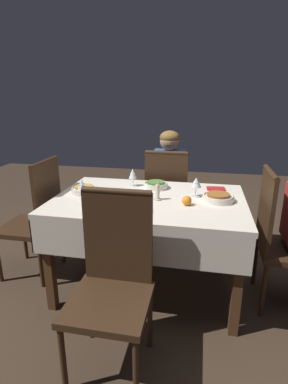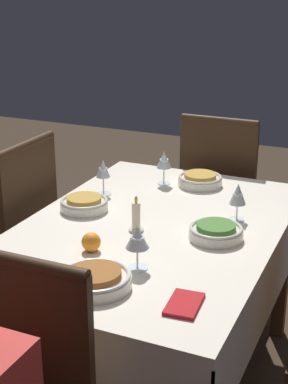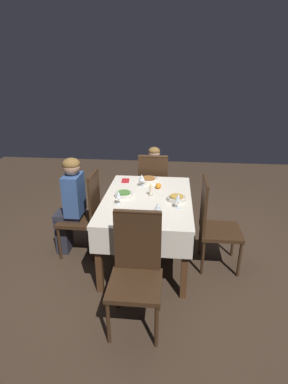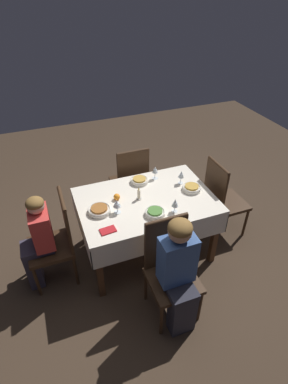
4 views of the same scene
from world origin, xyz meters
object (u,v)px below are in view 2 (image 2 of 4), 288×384
(bowl_south, at_px, (216,231))
(wine_glass_north, at_px, (103,170))
(orange_fruit, at_px, (91,242))
(chair_north, at_px, (11,240))
(bowl_north, at_px, (84,203))
(bowl_east, at_px, (200,180))
(wine_glass_west, at_px, (137,239))
(dining_table, at_px, (151,248))
(napkin_red_folded, at_px, (184,304))
(wine_glass_south, at_px, (238,195))
(chair_east, at_px, (222,200))
(candle_centerpiece, at_px, (136,219))
(bowl_west, at_px, (95,279))
(wine_glass_east, at_px, (164,161))

(bowl_south, distance_m, wine_glass_north, 0.64)
(orange_fruit, bearing_deg, chair_north, 60.12)
(bowl_north, relative_size, bowl_east, 0.98)
(wine_glass_west, bearing_deg, dining_table, 15.99)
(bowl_south, height_order, bowl_north, same)
(wine_glass_west, bearing_deg, napkin_red_folded, -125.41)
(wine_glass_south, relative_size, bowl_north, 0.76)
(chair_east, height_order, bowl_east, chair_east)
(candle_centerpiece, height_order, napkin_red_folded, candle_centerpiece)
(bowl_west, bearing_deg, bowl_south, -25.08)
(orange_fruit, bearing_deg, dining_table, -20.04)
(bowl_east, bearing_deg, wine_glass_north, 129.21)
(bowl_south, height_order, wine_glass_north, wine_glass_north)
(bowl_west, bearing_deg, napkin_red_folded, -88.68)
(wine_glass_south, xyz_separation_m, wine_glass_west, (-0.53, 0.19, 0.00))
(bowl_north, relative_size, wine_glass_north, 1.24)
(dining_table, bearing_deg, wine_glass_north, 54.36)
(dining_table, bearing_deg, wine_glass_east, 16.41)
(bowl_west, distance_m, wine_glass_north, 0.82)
(chair_north, xyz_separation_m, wine_glass_south, (0.12, -1.00, 0.33))
(dining_table, xyz_separation_m, chair_north, (0.07, 0.72, -0.13))
(candle_centerpiece, bearing_deg, chair_east, -2.19)
(bowl_west, distance_m, bowl_east, 1.02)
(candle_centerpiece, bearing_deg, bowl_north, 69.00)
(chair_north, relative_size, wine_glass_south, 6.74)
(wine_glass_north, xyz_separation_m, bowl_east, (0.28, -0.35, -0.08))
(bowl_north, bearing_deg, wine_glass_east, -22.62)
(wine_glass_north, bearing_deg, wine_glass_south, -94.11)
(dining_table, bearing_deg, wine_glass_south, -55.99)
(dining_table, xyz_separation_m, candle_centerpiece, (-0.07, 0.03, 0.15))
(wine_glass_west, relative_size, bowl_north, 0.76)
(wine_glass_west, distance_m, wine_glass_east, 0.84)
(wine_glass_north, relative_size, candle_centerpiece, 1.12)
(bowl_east, bearing_deg, wine_glass_east, 108.02)
(dining_table, distance_m, wine_glass_north, 0.45)
(bowl_south, height_order, bowl_east, same)
(wine_glass_west, bearing_deg, bowl_east, 5.11)
(bowl_north, bearing_deg, wine_glass_south, -75.93)
(bowl_south, xyz_separation_m, bowl_north, (0.05, 0.57, 0.00))
(wine_glass_south, relative_size, orange_fruit, 2.22)
(wine_glass_east, height_order, orange_fruit, wine_glass_east)
(dining_table, bearing_deg, bowl_south, -92.01)
(chair_east, relative_size, napkin_red_folded, 6.64)
(chair_north, height_order, wine_glass_north, chair_north)
(orange_fruit, bearing_deg, wine_glass_south, -39.12)
(bowl_north, bearing_deg, bowl_west, -147.61)
(dining_table, distance_m, bowl_south, 0.29)
(bowl_north, xyz_separation_m, orange_fruit, (-0.33, -0.21, 0.01))
(chair_north, height_order, wine_glass_west, chair_north)
(bowl_east, xyz_separation_m, orange_fruit, (-0.80, 0.12, 0.01))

